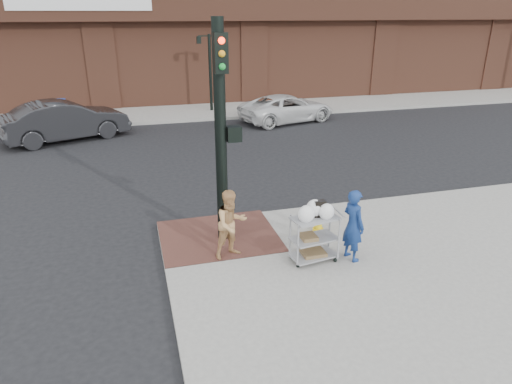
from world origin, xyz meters
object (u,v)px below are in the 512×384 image
object	(u,v)px
lamp_post	(210,64)
fire_hydrant	(319,216)
utility_cart	(314,234)
sedan_dark	(65,121)
woman_blue	(353,225)
minivan_white	(287,108)
pedestrian_tan	(231,224)
traffic_signal_pole	(222,129)

from	to	relation	value
lamp_post	fire_hydrant	distance (m)	15.63
utility_cart	sedan_dark	bearing A→B (deg)	116.21
woman_blue	utility_cart	xyz separation A→B (m)	(-0.83, 0.15, -0.18)
lamp_post	minivan_white	distance (m)	4.98
woman_blue	pedestrian_tan	xyz separation A→B (m)	(-2.51, 0.82, -0.03)
minivan_white	woman_blue	bearing A→B (deg)	151.59
traffic_signal_pole	pedestrian_tan	bearing A→B (deg)	-91.66
fire_hydrant	sedan_dark	bearing A→B (deg)	121.17
pedestrian_tan	fire_hydrant	distance (m)	2.44
sedan_dark	minivan_white	distance (m)	10.44
lamp_post	utility_cart	xyz separation A→B (m)	(-0.82, -16.79, -1.84)
minivan_white	fire_hydrant	world-z (taller)	minivan_white
minivan_white	pedestrian_tan	bearing A→B (deg)	140.90
woman_blue	minivan_white	distance (m)	14.14
pedestrian_tan	minivan_white	world-z (taller)	pedestrian_tan
pedestrian_tan	fire_hydrant	bearing A→B (deg)	-3.39
woman_blue	fire_hydrant	bearing A→B (deg)	-7.81
lamp_post	pedestrian_tan	distance (m)	16.40
pedestrian_tan	traffic_signal_pole	bearing A→B (deg)	70.06
lamp_post	minivan_white	bearing A→B (deg)	-44.05
traffic_signal_pole	utility_cart	xyz separation A→B (m)	(1.65, -1.56, -2.06)
traffic_signal_pole	utility_cart	world-z (taller)	traffic_signal_pole
woman_blue	fire_hydrant	distance (m)	1.50
lamp_post	sedan_dark	distance (m)	8.35
woman_blue	sedan_dark	bearing A→B (deg)	14.25
lamp_post	sedan_dark	world-z (taller)	lamp_post
lamp_post	woman_blue	bearing A→B (deg)	-89.99
pedestrian_tan	minivan_white	xyz separation A→B (m)	(5.80, 12.93, -0.25)
traffic_signal_pole	fire_hydrant	bearing A→B (deg)	-6.61
woman_blue	sedan_dark	world-z (taller)	woman_blue
lamp_post	woman_blue	xyz separation A→B (m)	(0.00, -16.94, -1.66)
lamp_post	utility_cart	world-z (taller)	lamp_post
minivan_white	utility_cart	distance (m)	14.21
minivan_white	sedan_dark	bearing A→B (deg)	79.63
utility_cart	pedestrian_tan	bearing A→B (deg)	158.26
sedan_dark	utility_cart	world-z (taller)	sedan_dark
utility_cart	fire_hydrant	size ratio (longest dim) A/B	1.71
woman_blue	traffic_signal_pole	bearing A→B (deg)	40.85
lamp_post	woman_blue	size ratio (longest dim) A/B	2.47
lamp_post	traffic_signal_pole	distance (m)	15.43
traffic_signal_pole	lamp_post	bearing A→B (deg)	80.76
lamp_post	utility_cart	size ratio (longest dim) A/B	2.90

